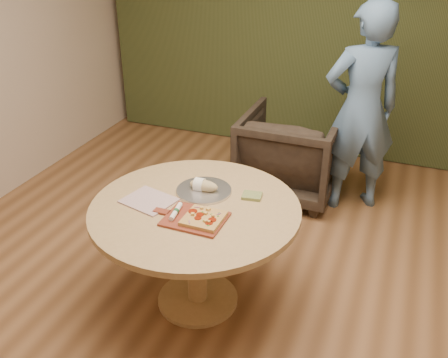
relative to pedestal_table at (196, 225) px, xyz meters
name	(u,v)px	position (x,y,z in m)	size (l,w,h in m)	color
room_shell	(221,119)	(0.23, -0.13, 0.79)	(5.04, 6.04, 2.84)	brown
curtain	(328,20)	(0.23, 2.77, 0.79)	(4.80, 0.14, 2.78)	#2C3518
pedestal_table	(196,225)	(0.00, 0.00, 0.00)	(1.30, 1.30, 0.75)	tan
pizza_paddle	(193,219)	(0.05, -0.14, 0.15)	(0.45, 0.28, 0.01)	maroon
flatbread_pizza	(204,218)	(0.12, -0.14, 0.17)	(0.22, 0.22, 0.04)	tan
cutlery_roll	(176,211)	(-0.06, -0.14, 0.17)	(0.05, 0.20, 0.03)	white
newspaper	(149,201)	(-0.29, -0.05, 0.15)	(0.30, 0.25, 0.01)	silver
serving_tray	(204,190)	(-0.02, 0.19, 0.15)	(0.36, 0.36, 0.02)	silver
bread_roll	(203,185)	(-0.03, 0.19, 0.18)	(0.19, 0.09, 0.09)	tan
green_packet	(252,196)	(0.29, 0.23, 0.15)	(0.12, 0.10, 0.02)	#56642D
armchair	(290,150)	(0.18, 1.69, -0.17)	(0.85, 0.79, 0.87)	black
person_standing	(361,110)	(0.75, 1.69, 0.29)	(0.65, 0.43, 1.79)	#53769B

